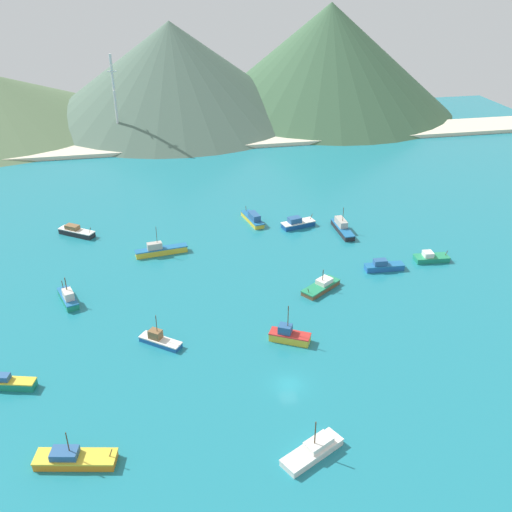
# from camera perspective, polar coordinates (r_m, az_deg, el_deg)

# --- Properties ---
(ground) EXTENTS (260.00, 280.00, 0.50)m
(ground) POSITION_cam_1_polar(r_m,az_deg,el_deg) (110.46, -0.53, -2.78)
(ground) COLOR teal
(fishing_boat_0) EXTENTS (11.12, 3.33, 6.45)m
(fishing_boat_0) POSITION_cam_1_polar(r_m,az_deg,el_deg) (121.82, -9.51, 0.59)
(fishing_boat_0) COLOR gold
(fishing_boat_0) RESTS_ON ground
(fishing_boat_1) EXTENTS (4.49, 7.76, 5.25)m
(fishing_boat_1) POSITION_cam_1_polar(r_m,az_deg,el_deg) (109.25, -18.21, -3.96)
(fishing_boat_1) COLOR #198466
(fishing_boat_1) RESTS_ON ground
(fishing_boat_2) EXTENTS (6.99, 5.23, 6.69)m
(fishing_boat_2) POSITION_cam_1_polar(r_m,az_deg,el_deg) (94.34, 3.30, -7.91)
(fishing_boat_2) COLOR gold
(fishing_boat_2) RESTS_ON ground
(fishing_boat_3) EXTENTS (7.02, 6.10, 5.44)m
(fishing_boat_3) POSITION_cam_1_polar(r_m,az_deg,el_deg) (94.96, -9.61, -8.23)
(fishing_boat_3) COLOR #1E5BA8
(fishing_boat_3) RESTS_ON ground
(fishing_boat_4) EXTENTS (8.23, 4.50, 2.60)m
(fishing_boat_4) POSITION_cam_1_polar(r_m,az_deg,el_deg) (132.67, 4.14, 3.27)
(fishing_boat_4) COLOR #14478C
(fishing_boat_4) RESTS_ON ground
(fishing_boat_5) EXTENTS (8.44, 6.84, 2.67)m
(fishing_boat_5) POSITION_cam_1_polar(r_m,az_deg,el_deg) (134.63, -17.48, 2.33)
(fishing_boat_5) COLOR #232328
(fishing_boat_5) RESTS_ON ground
(fishing_boat_6) EXTENTS (10.46, 4.78, 5.17)m
(fishing_boat_6) POSITION_cam_1_polar(r_m,az_deg,el_deg) (78.60, -17.66, -18.66)
(fishing_boat_6) COLOR orange
(fishing_boat_6) RESTS_ON ground
(fishing_boat_7) EXTENTS (9.03, 6.53, 5.42)m
(fishing_boat_7) POSITION_cam_1_polar(r_m,az_deg,el_deg) (76.61, 5.74, -18.69)
(fishing_boat_7) COLOR silver
(fishing_boat_7) RESTS_ON ground
(fishing_boat_8) EXTENTS (4.10, 9.43, 2.59)m
(fishing_boat_8) POSITION_cam_1_polar(r_m,az_deg,el_deg) (134.63, -0.31, 3.75)
(fishing_boat_8) COLOR gold
(fishing_boat_8) RESTS_ON ground
(fishing_boat_9) EXTENTS (2.47, 10.09, 5.94)m
(fishing_boat_9) POSITION_cam_1_polar(r_m,az_deg,el_deg) (131.44, 8.58, 2.81)
(fishing_boat_9) COLOR #232328
(fishing_boat_9) RESTS_ON ground
(fishing_boat_10) EXTENTS (7.19, 3.40, 2.16)m
(fishing_boat_10) POSITION_cam_1_polar(r_m,az_deg,el_deg) (123.06, 17.01, -0.16)
(fishing_boat_10) COLOR #198466
(fishing_boat_10) RESTS_ON ground
(fishing_boat_11) EXTENTS (7.95, 2.60, 2.33)m
(fishing_boat_11) POSITION_cam_1_polar(r_m,az_deg,el_deg) (117.13, 12.58, -0.98)
(fishing_boat_11) COLOR #1E5BA8
(fishing_boat_11) RESTS_ON ground
(fishing_boat_13) EXTENTS (8.59, 7.24, 4.13)m
(fishing_boat_13) POSITION_cam_1_polar(r_m,az_deg,el_deg) (108.52, 6.53, -3.01)
(fishing_boat_13) COLOR brown
(fishing_boat_13) RESTS_ON ground
(fishing_boat_14) EXTENTS (8.21, 3.92, 2.26)m
(fishing_boat_14) POSITION_cam_1_polar(r_m,az_deg,el_deg) (92.75, -23.51, -11.49)
(fishing_boat_14) COLOR #198466
(fishing_boat_14) RESTS_ON ground
(beach_strip) EXTENTS (247.00, 16.81, 1.20)m
(beach_strip) POSITION_cam_1_polar(r_m,az_deg,el_deg) (194.22, -5.71, 11.23)
(beach_strip) COLOR beige
(beach_strip) RESTS_ON ground
(hill_central) EXTENTS (100.44, 100.44, 34.67)m
(hill_central) POSITION_cam_1_polar(r_m,az_deg,el_deg) (224.95, -8.37, 17.78)
(hill_central) COLOR #4C6656
(hill_central) RESTS_ON ground
(hill_east) EXTENTS (98.37, 98.37, 39.93)m
(hill_east) POSITION_cam_1_polar(r_m,az_deg,el_deg) (236.26, 7.26, 18.98)
(hill_east) COLOR #3D6042
(hill_east) RESTS_ON ground
(radio_tower) EXTENTS (2.89, 2.31, 28.89)m
(radio_tower) POSITION_cam_1_polar(r_m,az_deg,el_deg) (192.68, -13.85, 14.80)
(radio_tower) COLOR silver
(radio_tower) RESTS_ON ground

